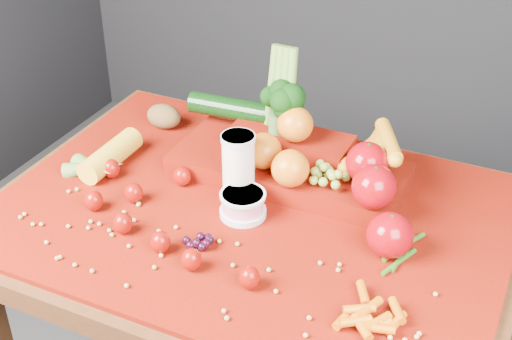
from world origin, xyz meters
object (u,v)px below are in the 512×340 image
at_px(table, 252,250).
at_px(yogurt_bowl, 243,203).
at_px(produce_mound, 304,157).
at_px(milk_glass, 238,165).

distance_m(table, yogurt_bowl, 0.14).
xyz_separation_m(table, produce_mound, (0.06, 0.15, 0.17)).
relative_size(table, milk_glass, 7.06).
height_order(table, produce_mound, produce_mound).
distance_m(yogurt_bowl, produce_mound, 0.19).
relative_size(milk_glass, yogurt_bowl, 1.59).
bearing_deg(produce_mound, yogurt_bowl, -111.14).
height_order(table, milk_glass, milk_glass).
xyz_separation_m(table, milk_glass, (-0.04, 0.03, 0.19)).
height_order(milk_glass, yogurt_bowl, milk_glass).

